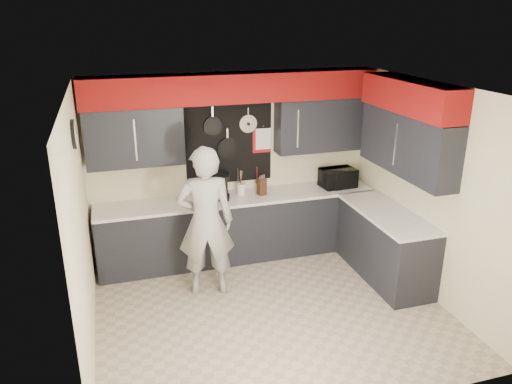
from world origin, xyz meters
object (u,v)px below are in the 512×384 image
object	(u,v)px
microwave	(338,178)
person	(206,222)
coffee_maker	(222,185)
knife_block	(262,187)
utensil_crock	(241,189)

from	to	relation	value
microwave	person	bearing A→B (deg)	-163.60
coffee_maker	person	world-z (taller)	person
knife_block	coffee_maker	size ratio (longest dim) A/B	0.67
microwave	utensil_crock	size ratio (longest dim) A/B	3.14
utensil_crock	person	bearing A→B (deg)	-127.66
knife_block	coffee_maker	world-z (taller)	coffee_maker
coffee_maker	person	distance (m)	0.94
person	microwave	bearing A→B (deg)	-150.86
knife_block	utensil_crock	distance (m)	0.29
microwave	person	world-z (taller)	person
utensil_crock	person	size ratio (longest dim) A/B	0.08
microwave	person	xyz separation A→B (m)	(-2.12, -0.79, -0.11)
utensil_crock	coffee_maker	distance (m)	0.31
knife_block	coffee_maker	bearing A→B (deg)	163.57
microwave	utensil_crock	bearing A→B (deg)	171.92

